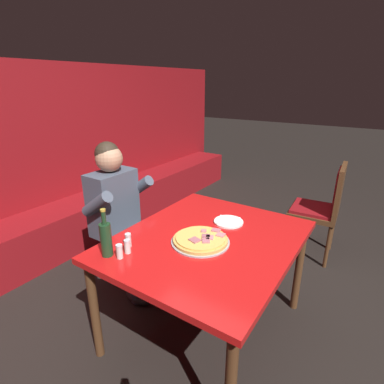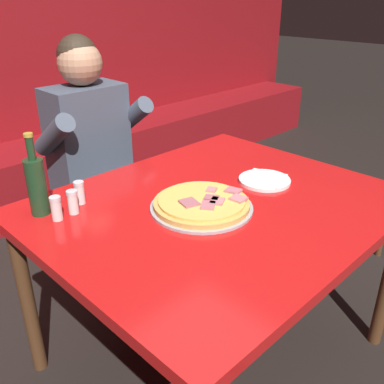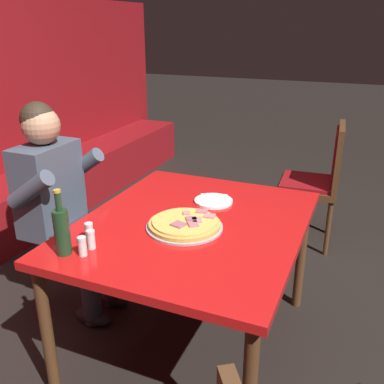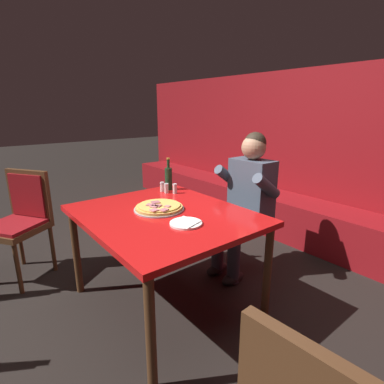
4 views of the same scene
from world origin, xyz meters
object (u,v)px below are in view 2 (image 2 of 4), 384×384
at_px(pizza, 202,204).
at_px(plate_white_paper, 265,180).
at_px(shaker_red_pepper_flakes, 56,209).
at_px(beer_bottle, 37,185).
at_px(main_dining_table, 217,220).
at_px(shaker_oregano, 73,203).
at_px(diner_seated_blue_shirt, 99,155).
at_px(shaker_black_pepper, 80,194).

xyz_separation_m(pizza, plate_white_paper, (0.35, -0.02, -0.01)).
height_order(plate_white_paper, shaker_red_pepper_flakes, shaker_red_pepper_flakes).
xyz_separation_m(beer_bottle, shaker_red_pepper_flakes, (0.02, -0.08, -0.07)).
distance_m(main_dining_table, shaker_oregano, 0.53).
bearing_deg(shaker_red_pepper_flakes, shaker_oregano, 1.99).
bearing_deg(shaker_oregano, main_dining_table, -35.82).
distance_m(pizza, shaker_oregano, 0.45).
relative_size(beer_bottle, diner_seated_blue_shirt, 0.23).
distance_m(pizza, beer_bottle, 0.57).
height_order(main_dining_table, shaker_black_pepper, shaker_black_pepper).
distance_m(pizza, diner_seated_blue_shirt, 0.82).
bearing_deg(pizza, shaker_red_pepper_flakes, 144.36).
distance_m(main_dining_table, beer_bottle, 0.66).
distance_m(main_dining_table, pizza, 0.12).
relative_size(plate_white_paper, beer_bottle, 0.72).
xyz_separation_m(main_dining_table, shaker_oregano, (-0.42, 0.30, 0.11)).
distance_m(beer_bottle, shaker_oregano, 0.14).
bearing_deg(main_dining_table, plate_white_paper, -2.24).
bearing_deg(shaker_red_pepper_flakes, beer_bottle, 102.03).
xyz_separation_m(shaker_black_pepper, shaker_red_pepper_flakes, (-0.12, -0.05, 0.00)).
bearing_deg(plate_white_paper, shaker_oregano, 155.70).
bearing_deg(beer_bottle, diner_seated_blue_shirt, 39.84).
distance_m(shaker_red_pepper_flakes, diner_seated_blue_shirt, 0.74).
bearing_deg(main_dining_table, pizza, 174.25).
height_order(main_dining_table, diner_seated_blue_shirt, diner_seated_blue_shirt).
distance_m(main_dining_table, plate_white_paper, 0.29).
relative_size(main_dining_table, shaker_black_pepper, 14.82).
relative_size(main_dining_table, plate_white_paper, 6.07).
bearing_deg(pizza, shaker_oregano, 139.34).
relative_size(main_dining_table, beer_bottle, 4.37).
bearing_deg(shaker_red_pepper_flakes, pizza, -35.64).
relative_size(beer_bottle, shaker_oregano, 3.40).
bearing_deg(beer_bottle, shaker_oregano, -44.48).
bearing_deg(main_dining_table, shaker_red_pepper_flakes, 148.19).
xyz_separation_m(pizza, shaker_black_pepper, (-0.28, 0.34, 0.02)).
bearing_deg(pizza, beer_bottle, 138.56).
xyz_separation_m(main_dining_table, plate_white_paper, (0.27, -0.01, 0.08)).
relative_size(plate_white_paper, shaker_red_pepper_flakes, 2.44).
distance_m(shaker_black_pepper, diner_seated_blue_shirt, 0.62).
height_order(pizza, beer_bottle, beer_bottle).
bearing_deg(diner_seated_blue_shirt, plate_white_paper, -73.67).
bearing_deg(shaker_black_pepper, shaker_red_pepper_flakes, -156.73).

